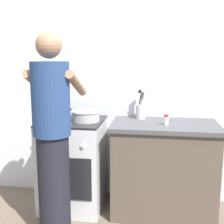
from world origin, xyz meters
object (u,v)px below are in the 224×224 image
(stove_range, at_px, (73,164))
(utensil_crock, at_px, (141,108))
(spice_bottle, at_px, (166,120))
(person, at_px, (53,140))
(pot, at_px, (58,114))
(mixing_bowl, at_px, (86,115))

(stove_range, xyz_separation_m, utensil_crock, (0.66, 0.19, 0.55))
(spice_bottle, xyz_separation_m, person, (-0.91, -0.49, -0.09))
(spice_bottle, bearing_deg, utensil_crock, 133.48)
(utensil_crock, bearing_deg, spice_bottle, -46.52)
(utensil_crock, relative_size, person, 0.19)
(utensil_crock, bearing_deg, pot, -166.71)
(mixing_bowl, distance_m, person, 0.57)
(pot, relative_size, mixing_bowl, 0.97)
(stove_range, relative_size, utensil_crock, 2.76)
(stove_range, height_order, spice_bottle, spice_bottle)
(mixing_bowl, relative_size, spice_bottle, 2.94)
(stove_range, height_order, person, person)
(pot, xyz_separation_m, utensil_crock, (0.80, 0.19, 0.04))
(mixing_bowl, distance_m, spice_bottle, 0.77)
(stove_range, xyz_separation_m, mixing_bowl, (0.14, -0.01, 0.51))
(spice_bottle, relative_size, person, 0.06)
(mixing_bowl, height_order, spice_bottle, mixing_bowl)
(stove_range, relative_size, pot, 3.27)
(stove_range, bearing_deg, person, -90.29)
(person, bearing_deg, mixing_bowl, 75.32)
(mixing_bowl, height_order, utensil_crock, utensil_crock)
(mixing_bowl, bearing_deg, person, -104.68)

